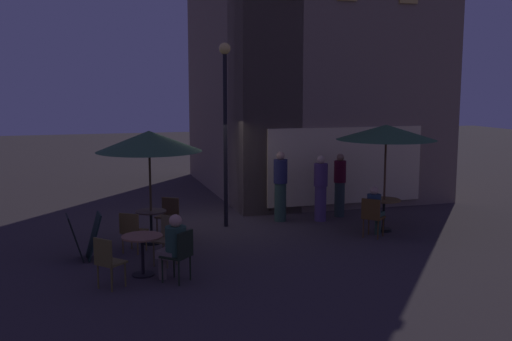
{
  "coord_description": "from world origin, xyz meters",
  "views": [
    {
      "loc": [
        -2.79,
        -13.88,
        3.41
      ],
      "look_at": [
        0.86,
        -1.59,
        1.57
      ],
      "focal_mm": 41.44,
      "sensor_mm": 36.0,
      "label": 1
    }
  ],
  "objects_px": {
    "cafe_chair_0": "(132,229)",
    "patron_seated_0": "(375,208)",
    "cafe_table_1": "(384,207)",
    "cafe_chair_1": "(169,213)",
    "cafe_table_2": "(142,246)",
    "patron_standing_2": "(340,185)",
    "cafe_chair_3": "(107,259)",
    "cafe_table_0": "(151,221)",
    "patron_standing_3": "(321,188)",
    "cafe_chair_4": "(181,251)",
    "patron_standing_4": "(280,186)",
    "cafe_chair_5": "(168,235)",
    "patio_umbrella_1": "(386,133)",
    "menu_sandwich_board": "(84,237)",
    "patron_seated_1": "(174,243)",
    "patio_umbrella_0": "(149,142)",
    "street_lamp_near_corner": "(225,110)",
    "cafe_chair_2": "(372,214)"
  },
  "relations": [
    {
      "from": "cafe_chair_2",
      "to": "cafe_table_0",
      "type": "bearing_deg",
      "value": 126.61
    },
    {
      "from": "cafe_chair_3",
      "to": "cafe_chair_5",
      "type": "height_order",
      "value": "cafe_chair_5"
    },
    {
      "from": "patron_standing_4",
      "to": "street_lamp_near_corner",
      "type": "bearing_deg",
      "value": -90.62
    },
    {
      "from": "menu_sandwich_board",
      "to": "patron_standing_2",
      "type": "relative_size",
      "value": 0.54
    },
    {
      "from": "cafe_chair_5",
      "to": "cafe_chair_3",
      "type": "bearing_deg",
      "value": -2.82
    },
    {
      "from": "patio_umbrella_1",
      "to": "patron_standing_4",
      "type": "relative_size",
      "value": 1.42
    },
    {
      "from": "cafe_table_2",
      "to": "cafe_chair_3",
      "type": "relative_size",
      "value": 0.83
    },
    {
      "from": "patron_standing_3",
      "to": "cafe_chair_4",
      "type": "bearing_deg",
      "value": -94.38
    },
    {
      "from": "cafe_chair_3",
      "to": "cafe_chair_4",
      "type": "relative_size",
      "value": 0.96
    },
    {
      "from": "cafe_table_0",
      "to": "patron_standing_4",
      "type": "height_order",
      "value": "patron_standing_4"
    },
    {
      "from": "patio_umbrella_1",
      "to": "cafe_chair_4",
      "type": "bearing_deg",
      "value": -155.95
    },
    {
      "from": "patio_umbrella_1",
      "to": "cafe_chair_0",
      "type": "relative_size",
      "value": 2.96
    },
    {
      "from": "patron_seated_0",
      "to": "patron_seated_1",
      "type": "xyz_separation_m",
      "value": [
        -4.86,
        -1.81,
        0.03
      ]
    },
    {
      "from": "street_lamp_near_corner",
      "to": "cafe_chair_2",
      "type": "xyz_separation_m",
      "value": [
        2.9,
        -2.03,
        -2.3
      ]
    },
    {
      "from": "cafe_table_1",
      "to": "cafe_chair_1",
      "type": "distance_m",
      "value": 5.06
    },
    {
      "from": "cafe_chair_1",
      "to": "patron_seated_1",
      "type": "relative_size",
      "value": 0.7
    },
    {
      "from": "street_lamp_near_corner",
      "to": "patio_umbrella_0",
      "type": "relative_size",
      "value": 1.79
    },
    {
      "from": "menu_sandwich_board",
      "to": "patron_standing_4",
      "type": "distance_m",
      "value": 5.27
    },
    {
      "from": "cafe_table_2",
      "to": "patron_standing_2",
      "type": "xyz_separation_m",
      "value": [
        5.47,
        3.49,
        0.3
      ]
    },
    {
      "from": "cafe_chair_0",
      "to": "patron_seated_0",
      "type": "relative_size",
      "value": 0.73
    },
    {
      "from": "patio_umbrella_0",
      "to": "cafe_chair_5",
      "type": "bearing_deg",
      "value": -85.45
    },
    {
      "from": "patio_umbrella_0",
      "to": "patio_umbrella_1",
      "type": "xyz_separation_m",
      "value": [
        5.41,
        -0.43,
        0.1
      ]
    },
    {
      "from": "cafe_table_2",
      "to": "patron_standing_2",
      "type": "bearing_deg",
      "value": 32.54
    },
    {
      "from": "patron_seated_1",
      "to": "cafe_chair_0",
      "type": "bearing_deg",
      "value": -30.49
    },
    {
      "from": "cafe_table_0",
      "to": "patron_standing_4",
      "type": "xyz_separation_m",
      "value": [
        3.4,
        1.25,
        0.39
      ]
    },
    {
      "from": "cafe_chair_2",
      "to": "cafe_chair_3",
      "type": "distance_m",
      "value": 6.15
    },
    {
      "from": "cafe_chair_0",
      "to": "patio_umbrella_1",
      "type": "bearing_deg",
      "value": -52.39
    },
    {
      "from": "patron_standing_3",
      "to": "patio_umbrella_0",
      "type": "bearing_deg",
      "value": -123.44
    },
    {
      "from": "patron_seated_0",
      "to": "cafe_table_2",
      "type": "bearing_deg",
      "value": 151.75
    },
    {
      "from": "patron_standing_3",
      "to": "cafe_chair_0",
      "type": "bearing_deg",
      "value": -117.41
    },
    {
      "from": "cafe_table_2",
      "to": "patron_seated_1",
      "type": "height_order",
      "value": "patron_seated_1"
    },
    {
      "from": "cafe_chair_5",
      "to": "patron_standing_3",
      "type": "relative_size",
      "value": 0.56
    },
    {
      "from": "street_lamp_near_corner",
      "to": "patron_standing_3",
      "type": "relative_size",
      "value": 2.64
    },
    {
      "from": "street_lamp_near_corner",
      "to": "cafe_chair_3",
      "type": "xyz_separation_m",
      "value": [
        -2.99,
        -3.83,
        -2.32
      ]
    },
    {
      "from": "cafe_chair_3",
      "to": "cafe_table_0",
      "type": "bearing_deg",
      "value": 27.7
    },
    {
      "from": "patio_umbrella_1",
      "to": "menu_sandwich_board",
      "type": "bearing_deg",
      "value": -176.41
    },
    {
      "from": "patio_umbrella_0",
      "to": "cafe_chair_3",
      "type": "bearing_deg",
      "value": -110.91
    },
    {
      "from": "cafe_chair_4",
      "to": "patron_standing_2",
      "type": "relative_size",
      "value": 0.55
    },
    {
      "from": "patron_seated_0",
      "to": "patron_seated_1",
      "type": "bearing_deg",
      "value": 158.19
    },
    {
      "from": "cafe_table_2",
      "to": "patron_standing_4",
      "type": "height_order",
      "value": "patron_standing_4"
    },
    {
      "from": "cafe_chair_0",
      "to": "patron_standing_3",
      "type": "relative_size",
      "value": 0.51
    },
    {
      "from": "patron_seated_0",
      "to": "patron_seated_1",
      "type": "distance_m",
      "value": 5.19
    },
    {
      "from": "cafe_table_0",
      "to": "cafe_chair_4",
      "type": "bearing_deg",
      "value": -86.01
    },
    {
      "from": "cafe_chair_4",
      "to": "cafe_chair_1",
      "type": "bearing_deg",
      "value": -50.74
    },
    {
      "from": "patron_standing_2",
      "to": "cafe_chair_2",
      "type": "bearing_deg",
      "value": 82.43
    },
    {
      "from": "cafe_chair_4",
      "to": "cafe_chair_5",
      "type": "bearing_deg",
      "value": -42.79
    },
    {
      "from": "patio_umbrella_1",
      "to": "cafe_chair_1",
      "type": "relative_size",
      "value": 2.99
    },
    {
      "from": "menu_sandwich_board",
      "to": "patio_umbrella_1",
      "type": "xyz_separation_m",
      "value": [
        6.82,
        0.43,
        1.87
      ]
    },
    {
      "from": "menu_sandwich_board",
      "to": "patron_standing_2",
      "type": "height_order",
      "value": "patron_standing_2"
    },
    {
      "from": "patron_standing_2",
      "to": "patron_standing_3",
      "type": "distance_m",
      "value": 0.75
    }
  ]
}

